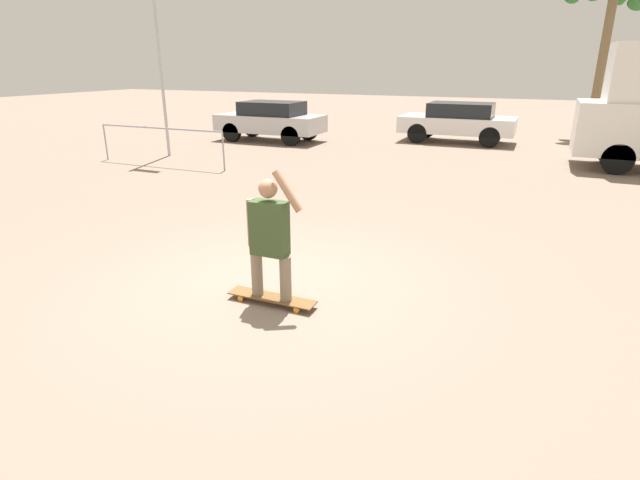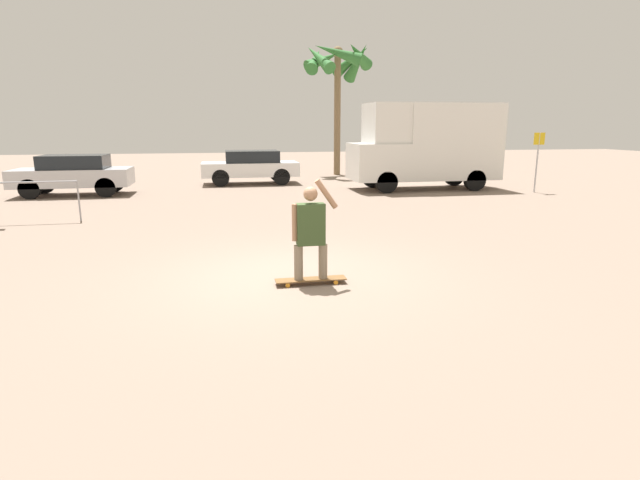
{
  "view_description": "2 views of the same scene",
  "coord_description": "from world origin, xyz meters",
  "px_view_note": "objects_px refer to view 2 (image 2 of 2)",
  "views": [
    {
      "loc": [
        3.02,
        -5.3,
        2.79
      ],
      "look_at": [
        0.5,
        0.46,
        0.55
      ],
      "focal_mm": 28.0,
      "sensor_mm": 36.0,
      "label": 1
    },
    {
      "loc": [
        -1.06,
        -7.96,
        2.47
      ],
      "look_at": [
        0.53,
        0.09,
        0.58
      ],
      "focal_mm": 28.0,
      "sensor_mm": 36.0,
      "label": 2
    }
  ],
  "objects_px": {
    "parked_car_silver": "(74,174)",
    "palm_tree_near_van": "(338,63)",
    "skateboard": "(311,280)",
    "parked_car_white": "(251,166)",
    "camper_van": "(428,144)",
    "person_skateboarder": "(311,228)",
    "street_sign": "(538,154)"
  },
  "relations": [
    {
      "from": "parked_car_silver",
      "to": "palm_tree_near_van",
      "type": "relative_size",
      "value": 0.61
    },
    {
      "from": "skateboard",
      "to": "parked_car_white",
      "type": "distance_m",
      "value": 14.37
    },
    {
      "from": "skateboard",
      "to": "palm_tree_near_van",
      "type": "bearing_deg",
      "value": 75.67
    },
    {
      "from": "parked_car_white",
      "to": "parked_car_silver",
      "type": "bearing_deg",
      "value": -159.22
    },
    {
      "from": "camper_van",
      "to": "palm_tree_near_van",
      "type": "xyz_separation_m",
      "value": [
        -2.12,
        6.57,
        3.68
      ]
    },
    {
      "from": "person_skateboarder",
      "to": "camper_van",
      "type": "xyz_separation_m",
      "value": [
        6.66,
        11.19,
        0.86
      ]
    },
    {
      "from": "person_skateboarder",
      "to": "parked_car_white",
      "type": "bearing_deg",
      "value": 90.3
    },
    {
      "from": "person_skateboarder",
      "to": "camper_van",
      "type": "height_order",
      "value": "camper_van"
    },
    {
      "from": "parked_car_white",
      "to": "palm_tree_near_van",
      "type": "xyz_separation_m",
      "value": [
        4.61,
        3.4,
        4.69
      ]
    },
    {
      "from": "skateboard",
      "to": "parked_car_white",
      "type": "height_order",
      "value": "parked_car_white"
    },
    {
      "from": "skateboard",
      "to": "street_sign",
      "type": "bearing_deg",
      "value": 42.46
    },
    {
      "from": "camper_van",
      "to": "skateboard",
      "type": "bearing_deg",
      "value": -120.75
    },
    {
      "from": "person_skateboarder",
      "to": "palm_tree_near_van",
      "type": "bearing_deg",
      "value": 75.67
    },
    {
      "from": "camper_van",
      "to": "parked_car_silver",
      "type": "relative_size",
      "value": 1.45
    },
    {
      "from": "parked_car_white",
      "to": "palm_tree_near_van",
      "type": "relative_size",
      "value": 0.63
    },
    {
      "from": "parked_car_silver",
      "to": "street_sign",
      "type": "relative_size",
      "value": 1.79
    },
    {
      "from": "skateboard",
      "to": "parked_car_white",
      "type": "bearing_deg",
      "value": 90.3
    },
    {
      "from": "parked_car_white",
      "to": "person_skateboarder",
      "type": "bearing_deg",
      "value": -89.7
    },
    {
      "from": "parked_car_silver",
      "to": "street_sign",
      "type": "distance_m",
      "value": 17.04
    },
    {
      "from": "parked_car_white",
      "to": "parked_car_silver",
      "type": "height_order",
      "value": "parked_car_silver"
    },
    {
      "from": "palm_tree_near_van",
      "to": "skateboard",
      "type": "bearing_deg",
      "value": -104.33
    },
    {
      "from": "person_skateboarder",
      "to": "parked_car_silver",
      "type": "relative_size",
      "value": 0.4
    },
    {
      "from": "street_sign",
      "to": "skateboard",
      "type": "bearing_deg",
      "value": -137.54
    },
    {
      "from": "parked_car_white",
      "to": "street_sign",
      "type": "height_order",
      "value": "street_sign"
    },
    {
      "from": "person_skateboarder",
      "to": "street_sign",
      "type": "height_order",
      "value": "street_sign"
    },
    {
      "from": "camper_van",
      "to": "palm_tree_near_van",
      "type": "relative_size",
      "value": 0.88
    },
    {
      "from": "person_skateboarder",
      "to": "palm_tree_near_van",
      "type": "height_order",
      "value": "palm_tree_near_van"
    },
    {
      "from": "skateboard",
      "to": "camper_van",
      "type": "distance_m",
      "value": 13.13
    },
    {
      "from": "palm_tree_near_van",
      "to": "parked_car_silver",
      "type": "bearing_deg",
      "value": -152.15
    },
    {
      "from": "parked_car_white",
      "to": "parked_car_silver",
      "type": "relative_size",
      "value": 1.03
    },
    {
      "from": "parked_car_white",
      "to": "street_sign",
      "type": "distance_m",
      "value": 11.5
    },
    {
      "from": "skateboard",
      "to": "camper_van",
      "type": "height_order",
      "value": "camper_van"
    }
  ]
}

